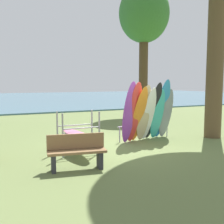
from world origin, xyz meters
The scene contains 6 objects.
ground_plane centered at (0.00, 0.00, 0.00)m, with size 80.00×80.00×0.00m, color olive.
lake_water centered at (0.00, 28.54, 0.05)m, with size 80.00×36.00×0.10m, color #477084.
tree_mid_behind centered at (5.15, 7.25, 6.23)m, with size 3.16×3.16×8.22m.
leaning_board_pile centered at (1.08, 0.31, 1.01)m, with size 2.35×0.92×2.21m.
board_storage_rack centered at (-1.79, -0.31, 0.50)m, with size 1.15×2.12×1.25m.
park_bench centered at (-2.29, -1.75, 0.45)m, with size 1.45×0.64×0.85m.
Camera 1 is at (-4.32, -8.00, 2.10)m, focal length 44.25 mm.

